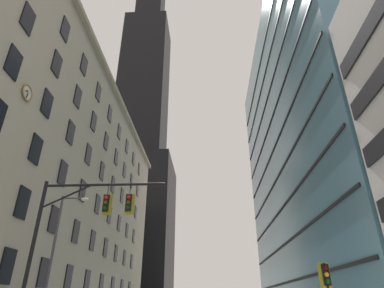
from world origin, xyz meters
name	(u,v)px	position (x,y,z in m)	size (l,w,h in m)	color
station_building	(30,185)	(-19.78, 23.08, 14.96)	(18.22, 58.17, 29.95)	#B2A88E
dark_skyscraper	(142,117)	(-20.44, 81.31, 60.72)	(23.15, 23.15, 211.02)	black
glass_office_midrise	(336,144)	(19.49, 25.53, 20.93)	(17.08, 42.77, 41.86)	teal
traffic_signal_mast	(86,222)	(-4.23, 2.97, 5.60)	(6.76, 0.63, 7.72)	black
traffic_light_near_right	(326,279)	(7.39, 2.57, 2.81)	(0.40, 0.63, 3.35)	black
street_lamppost	(57,248)	(-8.35, 9.05, 5.28)	(2.04, 0.32, 8.81)	#47474C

